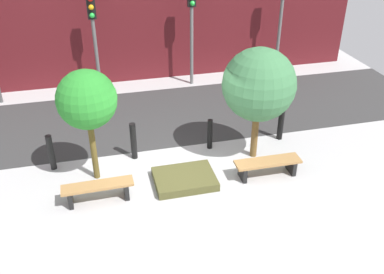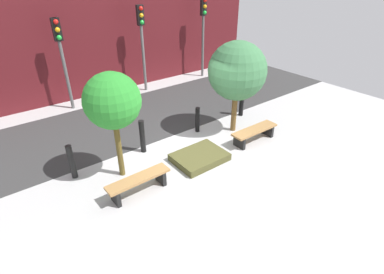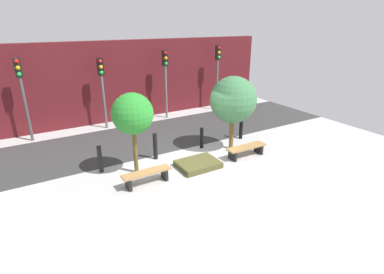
{
  "view_description": "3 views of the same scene",
  "coord_description": "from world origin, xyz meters",
  "px_view_note": "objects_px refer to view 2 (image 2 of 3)",
  "views": [
    {
      "loc": [
        -1.88,
        -8.36,
        6.24
      ],
      "look_at": [
        0.18,
        -0.09,
        1.26
      ],
      "focal_mm": 40.0,
      "sensor_mm": 36.0,
      "label": 1
    },
    {
      "loc": [
        -4.57,
        -5.65,
        4.87
      ],
      "look_at": [
        -0.11,
        0.13,
        0.71
      ],
      "focal_mm": 28.0,
      "sensor_mm": 36.0,
      "label": 2
    },
    {
      "loc": [
        -5.16,
        -8.35,
        4.96
      ],
      "look_at": [
        -0.14,
        0.11,
        1.12
      ],
      "focal_mm": 28.0,
      "sensor_mm": 36.0,
      "label": 3
    }
  ],
  "objects_px": {
    "bench_right": "(254,132)",
    "bollard_right": "(242,103)",
    "bench_left": "(139,182)",
    "bollard_center": "(198,120)",
    "tree_behind_right_bench": "(237,71)",
    "bollard_far_left": "(72,162)",
    "tree_behind_left_bench": "(112,101)",
    "planter_bed": "(200,157)",
    "traffic_light_mid_east": "(142,33)",
    "bollard_left": "(142,136)",
    "traffic_light_mid_west": "(61,48)",
    "traffic_light_east": "(203,24)"
  },
  "relations": [
    {
      "from": "tree_behind_right_bench",
      "to": "bollard_far_left",
      "type": "distance_m",
      "value": 5.46
    },
    {
      "from": "tree_behind_left_bench",
      "to": "traffic_light_mid_east",
      "type": "bearing_deg",
      "value": 54.21
    },
    {
      "from": "traffic_light_mid_west",
      "to": "traffic_light_east",
      "type": "height_order",
      "value": "traffic_light_east"
    },
    {
      "from": "bench_right",
      "to": "tree_behind_right_bench",
      "type": "bearing_deg",
      "value": 90.78
    },
    {
      "from": "tree_behind_left_bench",
      "to": "traffic_light_mid_east",
      "type": "relative_size",
      "value": 0.79
    },
    {
      "from": "bollard_far_left",
      "to": "traffic_light_mid_east",
      "type": "height_order",
      "value": "traffic_light_mid_east"
    },
    {
      "from": "tree_behind_right_bench",
      "to": "traffic_light_east",
      "type": "height_order",
      "value": "traffic_light_east"
    },
    {
      "from": "tree_behind_right_bench",
      "to": "traffic_light_mid_west",
      "type": "bearing_deg",
      "value": 125.79
    },
    {
      "from": "traffic_light_east",
      "to": "traffic_light_mid_east",
      "type": "bearing_deg",
      "value": -180.0
    },
    {
      "from": "bench_right",
      "to": "bollard_right",
      "type": "relative_size",
      "value": 1.66
    },
    {
      "from": "traffic_light_east",
      "to": "bollard_right",
      "type": "bearing_deg",
      "value": -112.16
    },
    {
      "from": "bollard_far_left",
      "to": "traffic_light_east",
      "type": "xyz_separation_m",
      "value": [
        8.08,
        4.5,
        2.06
      ]
    },
    {
      "from": "bench_right",
      "to": "tree_behind_left_bench",
      "type": "relative_size",
      "value": 0.59
    },
    {
      "from": "bollard_center",
      "to": "bollard_right",
      "type": "height_order",
      "value": "bollard_right"
    },
    {
      "from": "tree_behind_left_bench",
      "to": "bollard_left",
      "type": "height_order",
      "value": "tree_behind_left_bench"
    },
    {
      "from": "tree_behind_left_bench",
      "to": "traffic_light_mid_west",
      "type": "bearing_deg",
      "value": 85.4
    },
    {
      "from": "bench_left",
      "to": "bollard_right",
      "type": "relative_size",
      "value": 1.63
    },
    {
      "from": "traffic_light_mid_east",
      "to": "bench_right",
      "type": "bearing_deg",
      "value": -86.11
    },
    {
      "from": "bench_left",
      "to": "bollard_far_left",
      "type": "bearing_deg",
      "value": 122.54
    },
    {
      "from": "tree_behind_right_bench",
      "to": "bench_right",
      "type": "bearing_deg",
      "value": -90.0
    },
    {
      "from": "bench_right",
      "to": "planter_bed",
      "type": "bearing_deg",
      "value": 175.26
    },
    {
      "from": "tree_behind_left_bench",
      "to": "bollard_left",
      "type": "bearing_deg",
      "value": 32.77
    },
    {
      "from": "bench_left",
      "to": "traffic_light_mid_east",
      "type": "height_order",
      "value": "traffic_light_mid_east"
    },
    {
      "from": "planter_bed",
      "to": "bollard_left",
      "type": "relative_size",
      "value": 1.42
    },
    {
      "from": "traffic_light_east",
      "to": "planter_bed",
      "type": "bearing_deg",
      "value": -130.01
    },
    {
      "from": "bollard_center",
      "to": "traffic_light_east",
      "type": "xyz_separation_m",
      "value": [
        3.92,
        4.5,
        2.11
      ]
    },
    {
      "from": "planter_bed",
      "to": "bollard_far_left",
      "type": "relative_size",
      "value": 1.52
    },
    {
      "from": "planter_bed",
      "to": "traffic_light_mid_west",
      "type": "xyz_separation_m",
      "value": [
        -1.65,
        5.91,
        2.24
      ]
    },
    {
      "from": "bench_right",
      "to": "traffic_light_mid_east",
      "type": "height_order",
      "value": "traffic_light_mid_east"
    },
    {
      "from": "bench_right",
      "to": "bollard_left",
      "type": "xyz_separation_m",
      "value": [
        -3.11,
        1.61,
        0.2
      ]
    },
    {
      "from": "tree_behind_left_bench",
      "to": "bollard_left",
      "type": "relative_size",
      "value": 2.74
    },
    {
      "from": "bench_left",
      "to": "planter_bed",
      "type": "distance_m",
      "value": 2.09
    },
    {
      "from": "bench_left",
      "to": "bollard_center",
      "type": "relative_size",
      "value": 1.86
    },
    {
      "from": "bench_right",
      "to": "bollard_far_left",
      "type": "bearing_deg",
      "value": 163.59
    },
    {
      "from": "bollard_left",
      "to": "bench_left",
      "type": "bearing_deg",
      "value": -122.58
    },
    {
      "from": "bollard_far_left",
      "to": "bollard_center",
      "type": "xyz_separation_m",
      "value": [
        4.16,
        0.0,
        -0.05
      ]
    },
    {
      "from": "bollard_center",
      "to": "bollard_right",
      "type": "distance_m",
      "value": 2.08
    },
    {
      "from": "bench_right",
      "to": "bollard_far_left",
      "type": "xyz_separation_m",
      "value": [
        -5.19,
        1.61,
        0.17
      ]
    },
    {
      "from": "bollard_center",
      "to": "traffic_light_east",
      "type": "relative_size",
      "value": 0.24
    },
    {
      "from": "bollard_left",
      "to": "bollard_center",
      "type": "xyz_separation_m",
      "value": [
        2.08,
        0.0,
        -0.08
      ]
    },
    {
      "from": "bollard_right",
      "to": "bench_left",
      "type": "bearing_deg",
      "value": -162.81
    },
    {
      "from": "bench_right",
      "to": "bollard_right",
      "type": "distance_m",
      "value": 1.93
    },
    {
      "from": "bollard_right",
      "to": "traffic_light_mid_east",
      "type": "bearing_deg",
      "value": 108.11
    },
    {
      "from": "bollard_left",
      "to": "bollard_center",
      "type": "relative_size",
      "value": 1.18
    },
    {
      "from": "bollard_right",
      "to": "bollard_far_left",
      "type": "bearing_deg",
      "value": 180.0
    },
    {
      "from": "bollard_center",
      "to": "bollard_left",
      "type": "bearing_deg",
      "value": 180.0
    },
    {
      "from": "bench_left",
      "to": "bollard_center",
      "type": "distance_m",
      "value": 3.5
    },
    {
      "from": "bollard_far_left",
      "to": "tree_behind_left_bench",
      "type": "bearing_deg",
      "value": -32.03
    },
    {
      "from": "traffic_light_east",
      "to": "bollard_left",
      "type": "bearing_deg",
      "value": -143.12
    },
    {
      "from": "bench_left",
      "to": "tree_behind_left_bench",
      "type": "bearing_deg",
      "value": 89.22
    }
  ]
}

